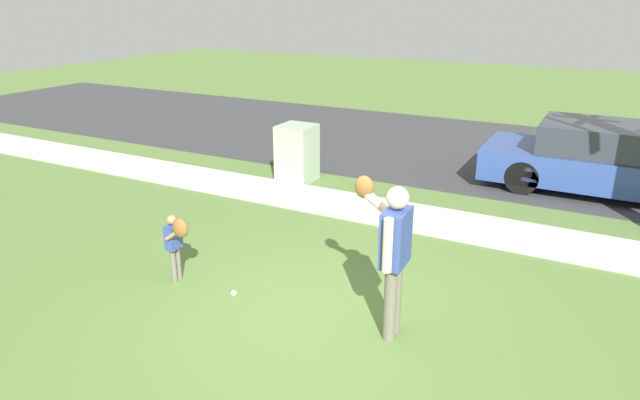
# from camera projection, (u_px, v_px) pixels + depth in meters

# --- Properties ---
(ground_plane) EXTENTS (48.00, 48.00, 0.00)m
(ground_plane) POSITION_uv_depth(u_px,v_px,m) (414.00, 221.00, 9.59)
(ground_plane) COLOR #567538
(sidewalk_strip) EXTENTS (36.00, 1.20, 0.06)m
(sidewalk_strip) POSITION_uv_depth(u_px,v_px,m) (416.00, 217.00, 9.67)
(sidewalk_strip) COLOR beige
(sidewalk_strip) RESTS_ON ground
(road_surface) EXTENTS (36.00, 6.80, 0.02)m
(road_surface) POSITION_uv_depth(u_px,v_px,m) (482.00, 151.00, 13.83)
(road_surface) COLOR #38383A
(road_surface) RESTS_ON ground
(person_adult) EXTENTS (0.72, 0.63, 1.77)m
(person_adult) POSITION_uv_depth(u_px,v_px,m) (392.00, 246.00, 6.06)
(person_adult) COLOR #6B6656
(person_adult) RESTS_ON ground
(person_child) EXTENTS (0.44, 0.37, 0.99)m
(person_child) POSITION_uv_depth(u_px,v_px,m) (176.00, 238.00, 7.32)
(person_child) COLOR #6B6656
(person_child) RESTS_ON ground
(baseball) EXTENTS (0.07, 0.07, 0.07)m
(baseball) POSITION_uv_depth(u_px,v_px,m) (234.00, 293.00, 7.21)
(baseball) COLOR white
(baseball) RESTS_ON ground
(utility_cabinet) EXTENTS (0.69, 0.70, 1.15)m
(utility_cabinet) POSITION_uv_depth(u_px,v_px,m) (297.00, 153.00, 11.52)
(utility_cabinet) COLOR #9EB293
(utility_cabinet) RESTS_ON ground
(parked_wagon_blue) EXTENTS (4.50, 1.80, 1.33)m
(parked_wagon_blue) POSITION_uv_depth(u_px,v_px,m) (608.00, 160.00, 10.72)
(parked_wagon_blue) COLOR #2D478C
(parked_wagon_blue) RESTS_ON road_surface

